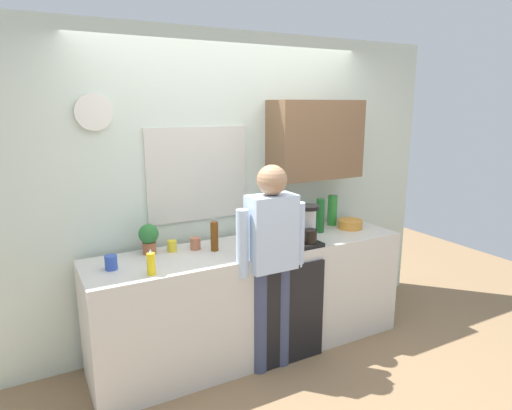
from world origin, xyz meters
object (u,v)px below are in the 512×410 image
at_px(mixing_bowl, 350,224).
at_px(bottle_green_wine, 320,216).
at_px(potted_plant, 149,237).
at_px(person_at_sink, 271,252).
at_px(bottle_clear_soda, 332,210).
at_px(dish_soap, 151,263).
at_px(cup_yellow_cup, 172,246).
at_px(bottle_dark_sauce, 297,228).
at_px(bottle_amber_beer, 214,236).
at_px(coffee_maker, 306,227).
at_px(bottle_olive_oil, 279,221).
at_px(cup_terracotta_mug, 195,244).
at_px(cup_blue_mug, 111,263).

bearing_deg(mixing_bowl, bottle_green_wine, 174.19).
xyz_separation_m(potted_plant, person_at_sink, (0.77, -0.51, -0.10)).
height_order(bottle_clear_soda, person_at_sink, person_at_sink).
relative_size(mixing_bowl, dish_soap, 1.22).
distance_m(mixing_bowl, potted_plant, 1.81).
height_order(cup_yellow_cup, mixing_bowl, cup_yellow_cup).
height_order(bottle_dark_sauce, dish_soap, same).
xyz_separation_m(bottle_green_wine, cup_yellow_cup, (-1.31, 0.12, -0.11)).
height_order(bottle_green_wine, mixing_bowl, bottle_green_wine).
bearing_deg(bottle_green_wine, dish_soap, -170.16).
height_order(bottle_amber_beer, potted_plant, same).
height_order(coffee_maker, potted_plant, coffee_maker).
bearing_deg(bottle_amber_beer, dish_soap, -155.81).
xyz_separation_m(bottle_amber_beer, potted_plant, (-0.46, 0.17, 0.02)).
distance_m(bottle_olive_oil, dish_soap, 1.26).
bearing_deg(cup_terracotta_mug, bottle_amber_beer, -40.26).
xyz_separation_m(coffee_maker, bottle_olive_oil, (-0.06, 0.32, -0.02)).
bearing_deg(bottle_olive_oil, cup_yellow_cup, 178.09).
bearing_deg(potted_plant, bottle_clear_soda, -0.21).
distance_m(bottle_dark_sauce, mixing_bowl, 0.60).
bearing_deg(mixing_bowl, coffee_maker, -162.17).
relative_size(coffee_maker, cup_terracotta_mug, 3.59).
height_order(coffee_maker, person_at_sink, person_at_sink).
bearing_deg(person_at_sink, coffee_maker, 8.78).
bearing_deg(cup_yellow_cup, bottle_amber_beer, -25.63).
distance_m(bottle_clear_soda, cup_blue_mug, 2.06).
bearing_deg(bottle_clear_soda, person_at_sink, -152.35).
bearing_deg(cup_blue_mug, bottle_olive_oil, 5.67).
xyz_separation_m(bottle_dark_sauce, bottle_amber_beer, (-0.73, 0.04, 0.02)).
xyz_separation_m(bottle_olive_oil, cup_blue_mug, (-1.43, -0.14, -0.07)).
relative_size(bottle_green_wine, cup_terracotta_mug, 3.26).
bearing_deg(bottle_clear_soda, bottle_green_wine, -149.59).
xyz_separation_m(cup_yellow_cup, potted_plant, (-0.17, 0.03, 0.09)).
height_order(dish_soap, person_at_sink, person_at_sink).
height_order(bottle_amber_beer, bottle_clear_soda, bottle_clear_soda).
xyz_separation_m(coffee_maker, bottle_clear_soda, (0.56, 0.38, -0.01)).
height_order(cup_blue_mug, person_at_sink, person_at_sink).
xyz_separation_m(bottle_dark_sauce, cup_yellow_cup, (-1.03, 0.18, -0.05)).
relative_size(cup_blue_mug, potted_plant, 0.43).
distance_m(bottle_green_wine, mixing_bowl, 0.33).
bearing_deg(coffee_maker, mixing_bowl, 17.83).
xyz_separation_m(bottle_olive_oil, person_at_sink, (-0.33, -0.44, -0.09)).
distance_m(bottle_dark_sauce, person_at_sink, 0.52).
bearing_deg(cup_terracotta_mug, bottle_green_wine, -4.04).
bearing_deg(bottle_dark_sauce, coffee_maker, -99.72).
bearing_deg(dish_soap, cup_blue_mug, 134.28).
bearing_deg(cup_blue_mug, cup_yellow_cup, 19.55).
relative_size(coffee_maker, dish_soap, 1.83).
height_order(bottle_clear_soda, dish_soap, bottle_clear_soda).
bearing_deg(bottle_green_wine, cup_terracotta_mug, 175.96).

